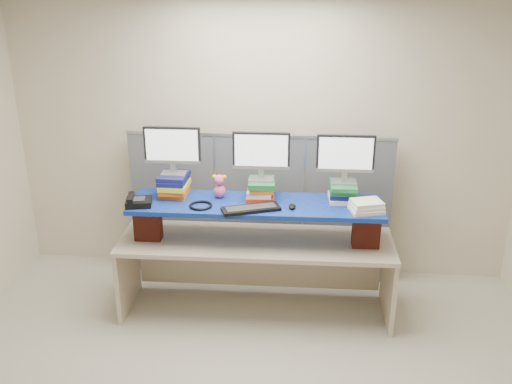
# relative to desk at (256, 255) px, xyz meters

# --- Properties ---
(room) EXTENTS (5.00, 4.00, 2.80)m
(room) POSITION_rel_desk_xyz_m (-0.03, -1.11, 0.81)
(room) COLOR beige
(room) RESTS_ON ground
(cubicle_partition) EXTENTS (2.60, 0.06, 1.53)m
(cubicle_partition) POSITION_rel_desk_xyz_m (-0.03, 0.67, 0.18)
(cubicle_partition) COLOR #4F545E
(cubicle_partition) RESTS_ON ground
(desk) EXTENTS (2.45, 0.77, 0.74)m
(desk) POSITION_rel_desk_xyz_m (0.00, 0.00, 0.00)
(desk) COLOR #C0AD92
(desk) RESTS_ON ground
(brick_pier_left) EXTENTS (0.24, 0.13, 0.32)m
(brick_pier_left) POSITION_rel_desk_xyz_m (-0.95, -0.07, 0.31)
(brick_pier_left) COLOR maroon
(brick_pier_left) RESTS_ON desk
(brick_pier_right) EXTENTS (0.24, 0.13, 0.32)m
(brick_pier_right) POSITION_rel_desk_xyz_m (0.96, -0.03, 0.31)
(brick_pier_right) COLOR maroon
(brick_pier_right) RESTS_ON desk
(blue_board) EXTENTS (2.20, 0.60, 0.04)m
(blue_board) POSITION_rel_desk_xyz_m (-0.00, 0.00, 0.49)
(blue_board) COLOR #0D086B
(blue_board) RESTS_ON brick_pier_left
(book_stack_left) EXTENTS (0.25, 0.30, 0.20)m
(book_stack_left) POSITION_rel_desk_xyz_m (-0.74, 0.10, 0.61)
(book_stack_left) COLOR orange
(book_stack_left) RESTS_ON blue_board
(book_stack_center) EXTENTS (0.27, 0.32, 0.17)m
(book_stack_center) POSITION_rel_desk_xyz_m (0.03, 0.12, 0.59)
(book_stack_center) COLOR red
(book_stack_center) RESTS_ON blue_board
(book_stack_right) EXTENTS (0.25, 0.31, 0.16)m
(book_stack_right) POSITION_rel_desk_xyz_m (0.75, 0.14, 0.59)
(book_stack_right) COLOR silver
(book_stack_right) RESTS_ON blue_board
(monitor_left) EXTENTS (0.49, 0.14, 0.43)m
(monitor_left) POSITION_rel_desk_xyz_m (-0.74, 0.10, 0.95)
(monitor_left) COLOR #959599
(monitor_left) RESTS_ON book_stack_left
(monitor_center) EXTENTS (0.49, 0.14, 0.43)m
(monitor_center) POSITION_rel_desk_xyz_m (0.03, 0.12, 0.92)
(monitor_center) COLOR #959599
(monitor_center) RESTS_ON book_stack_center
(monitor_right) EXTENTS (0.49, 0.14, 0.43)m
(monitor_right) POSITION_rel_desk_xyz_m (0.75, 0.14, 0.91)
(monitor_right) COLOR #959599
(monitor_right) RESTS_ON book_stack_right
(keyboard) EXTENTS (0.51, 0.33, 0.03)m
(keyboard) POSITION_rel_desk_xyz_m (-0.03, -0.17, 0.52)
(keyboard) COLOR black
(keyboard) RESTS_ON blue_board
(mouse) EXTENTS (0.09, 0.12, 0.03)m
(mouse) POSITION_rel_desk_xyz_m (0.32, -0.09, 0.52)
(mouse) COLOR black
(mouse) RESTS_ON blue_board
(desk_phone) EXTENTS (0.25, 0.24, 0.09)m
(desk_phone) POSITION_rel_desk_xyz_m (-1.00, -0.16, 0.54)
(desk_phone) COLOR black
(desk_phone) RESTS_ON blue_board
(headset) EXTENTS (0.21, 0.21, 0.02)m
(headset) POSITION_rel_desk_xyz_m (-0.46, -0.13, 0.52)
(headset) COLOR black
(headset) RESTS_ON blue_board
(plush_toy) EXTENTS (0.13, 0.09, 0.21)m
(plush_toy) POSITION_rel_desk_xyz_m (-0.33, 0.09, 0.62)
(plush_toy) COLOR #F75E91
(plush_toy) RESTS_ON blue_board
(binder_stack) EXTENTS (0.31, 0.28, 0.10)m
(binder_stack) POSITION_rel_desk_xyz_m (0.94, -0.09, 0.55)
(binder_stack) COLOR white
(binder_stack) RESTS_ON blue_board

